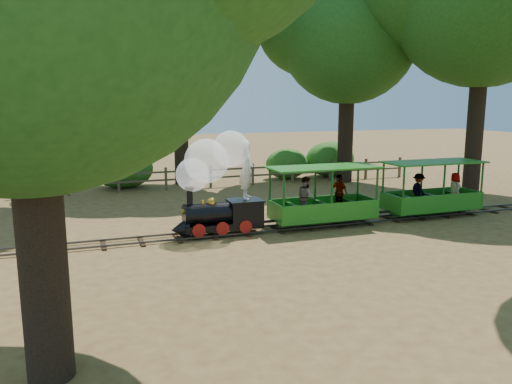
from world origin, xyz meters
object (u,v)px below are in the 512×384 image
object	(u,v)px
fence	(232,174)
carriage_front	(322,201)
locomotive	(215,176)
carriage_rear	(432,194)

from	to	relation	value
fence	carriage_front	bearing A→B (deg)	-86.40
carriage_front	fence	bearing A→B (deg)	93.60
locomotive	fence	bearing A→B (deg)	70.18
carriage_front	carriage_rear	distance (m)	4.09
locomotive	fence	world-z (taller)	locomotive
carriage_rear	locomotive	bearing A→B (deg)	179.20
locomotive	fence	distance (m)	8.50
carriage_front	fence	size ratio (longest dim) A/B	0.19
carriage_front	fence	xyz separation A→B (m)	(-0.50, 7.98, -0.20)
carriage_rear	fence	distance (m)	9.25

